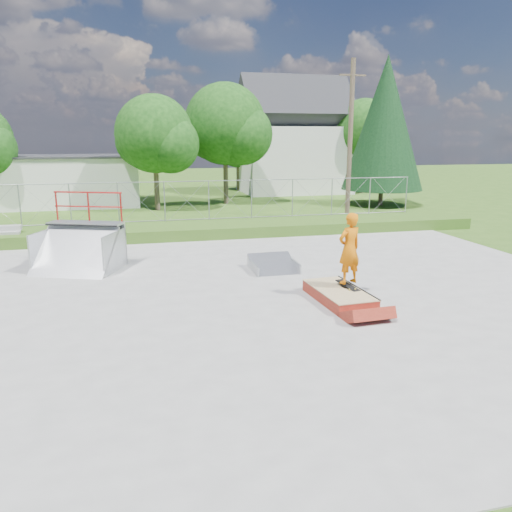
# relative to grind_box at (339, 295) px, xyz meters

# --- Properties ---
(ground) EXTENTS (120.00, 120.00, 0.00)m
(ground) POSITION_rel_grind_box_xyz_m (-1.75, 0.57, -0.17)
(ground) COLOR #335719
(ground) RESTS_ON ground
(concrete_pad) EXTENTS (20.00, 16.00, 0.04)m
(concrete_pad) POSITION_rel_grind_box_xyz_m (-1.75, 0.57, -0.15)
(concrete_pad) COLOR gray
(concrete_pad) RESTS_ON ground
(grass_berm) EXTENTS (24.00, 3.00, 0.50)m
(grass_berm) POSITION_rel_grind_box_xyz_m (-1.75, 10.07, 0.08)
(grass_berm) COLOR #335719
(grass_berm) RESTS_ON ground
(grind_box) EXTENTS (1.24, 2.36, 0.34)m
(grind_box) POSITION_rel_grind_box_xyz_m (0.00, 0.00, 0.00)
(grind_box) COLOR maroon
(grind_box) RESTS_ON concrete_pad
(quarter_pipe) EXTENTS (3.03, 2.82, 2.44)m
(quarter_pipe) POSITION_rel_grind_box_xyz_m (-6.90, 4.84, 1.05)
(quarter_pipe) COLOR #ABAFB4
(quarter_pipe) RESTS_ON concrete_pad
(flat_bank_ramp) EXTENTS (1.40, 1.50, 0.43)m
(flat_bank_ramp) POSITION_rel_grind_box_xyz_m (-0.82, 3.36, 0.04)
(flat_bank_ramp) COLOR #ABAFB4
(flat_bank_ramp) RESTS_ON concrete_pad
(skateboard) EXTENTS (0.42, 0.82, 0.13)m
(skateboard) POSITION_rel_grind_box_xyz_m (0.29, 0.10, 0.21)
(skateboard) COLOR black
(skateboard) RESTS_ON grind_box
(skater) EXTENTS (0.78, 0.63, 1.86)m
(skater) POSITION_rel_grind_box_xyz_m (0.29, 0.10, 1.14)
(skater) COLOR orange
(skater) RESTS_ON grind_box
(chain_link_fence) EXTENTS (20.00, 0.06, 1.80)m
(chain_link_fence) POSITION_rel_grind_box_xyz_m (-1.75, 11.07, 1.23)
(chain_link_fence) COLOR gray
(chain_link_fence) RESTS_ON grass_berm
(utility_building_flat) EXTENTS (10.00, 6.00, 3.00)m
(utility_building_flat) POSITION_rel_grind_box_xyz_m (-9.75, 22.57, 1.33)
(utility_building_flat) COLOR silver
(utility_building_flat) RESTS_ON ground
(gable_house) EXTENTS (8.40, 6.08, 8.94)m
(gable_house) POSITION_rel_grind_box_xyz_m (7.25, 26.57, 3.66)
(gable_house) COLOR silver
(gable_house) RESTS_ON ground
(utility_pole) EXTENTS (0.24, 0.24, 8.00)m
(utility_pole) POSITION_rel_grind_box_xyz_m (5.75, 12.57, 3.83)
(utility_pole) COLOR brown
(utility_pole) RESTS_ON ground
(tree_left_near) EXTENTS (4.76, 4.48, 6.65)m
(tree_left_near) POSITION_rel_grind_box_xyz_m (-3.50, 18.41, 4.07)
(tree_left_near) COLOR brown
(tree_left_near) RESTS_ON ground
(tree_center) EXTENTS (5.44, 5.12, 7.60)m
(tree_center) POSITION_rel_grind_box_xyz_m (1.03, 20.38, 4.67)
(tree_center) COLOR brown
(tree_center) RESTS_ON ground
(tree_right_far) EXTENTS (5.10, 4.80, 7.12)m
(tree_right_far) POSITION_rel_grind_box_xyz_m (12.52, 24.40, 4.37)
(tree_right_far) COLOR brown
(tree_right_far) RESTS_ON ground
(tree_back_mid) EXTENTS (4.08, 3.84, 5.70)m
(tree_back_mid) POSITION_rel_grind_box_xyz_m (3.46, 28.43, 3.46)
(tree_back_mid) COLOR brown
(tree_back_mid) RESTS_ON ground
(conifer_tree) EXTENTS (5.04, 5.04, 9.10)m
(conifer_tree) POSITION_rel_grind_box_xyz_m (10.25, 17.57, 4.88)
(conifer_tree) COLOR brown
(conifer_tree) RESTS_ON ground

